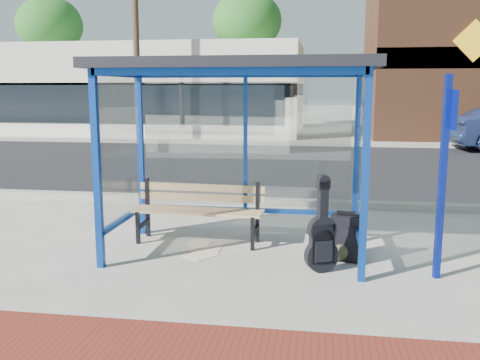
% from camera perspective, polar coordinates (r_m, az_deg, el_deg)
% --- Properties ---
extents(ground, '(120.00, 120.00, 0.00)m').
position_cam_1_polar(ground, '(6.87, -0.34, -7.86)').
color(ground, '#B2ADA0').
rests_on(ground, ground).
extents(brick_paver_strip, '(60.00, 1.00, 0.01)m').
position_cam_1_polar(brick_paver_strip, '(4.51, -5.88, -17.72)').
color(brick_paver_strip, maroon).
rests_on(brick_paver_strip, ground).
extents(curb_near, '(60.00, 0.25, 0.12)m').
position_cam_1_polar(curb_near, '(9.64, 2.41, -2.33)').
color(curb_near, gray).
rests_on(curb_near, ground).
extents(street_asphalt, '(60.00, 10.00, 0.00)m').
position_cam_1_polar(street_asphalt, '(14.65, 4.65, 1.60)').
color(street_asphalt, black).
rests_on(street_asphalt, ground).
extents(curb_far, '(60.00, 0.25, 0.12)m').
position_cam_1_polar(curb_far, '(19.70, 5.75, 3.86)').
color(curb_far, gray).
rests_on(curb_far, ground).
extents(far_sidewalk, '(60.00, 4.00, 0.01)m').
position_cam_1_polar(far_sidewalk, '(21.59, 6.03, 4.22)').
color(far_sidewalk, '#B2ADA0').
rests_on(far_sidewalk, ground).
extents(bus_shelter, '(3.30, 1.80, 2.42)m').
position_cam_1_polar(bus_shelter, '(6.62, -0.26, 9.68)').
color(bus_shelter, '#0D3797').
rests_on(bus_shelter, ground).
extents(storefront_white, '(18.00, 6.04, 4.00)m').
position_cam_1_polar(storefront_white, '(26.43, -13.69, 9.35)').
color(storefront_white, silver).
rests_on(storefront_white, ground).
extents(tree_left, '(3.60, 3.60, 7.03)m').
position_cam_1_polar(tree_left, '(32.37, -19.64, 15.23)').
color(tree_left, '#4C3826').
rests_on(tree_left, ground).
extents(tree_mid, '(3.60, 3.60, 7.03)m').
position_cam_1_polar(tree_mid, '(28.94, 0.77, 16.49)').
color(tree_mid, '#4C3826').
rests_on(tree_mid, ground).
extents(utility_pole_west, '(1.60, 0.24, 8.00)m').
position_cam_1_polar(utility_pole_west, '(21.17, -11.04, 15.12)').
color(utility_pole_west, '#4C3826').
rests_on(utility_pole_west, ground).
extents(bench, '(1.79, 0.50, 0.84)m').
position_cam_1_polar(bench, '(7.30, -4.41, -2.99)').
color(bench, black).
rests_on(bench, ground).
extents(guitar_bag, '(0.40, 0.26, 1.06)m').
position_cam_1_polar(guitar_bag, '(6.18, 8.72, -6.24)').
color(guitar_bag, black).
rests_on(guitar_bag, ground).
extents(suitcase, '(0.38, 0.28, 0.62)m').
position_cam_1_polar(suitcase, '(6.66, 11.18, -6.06)').
color(suitcase, black).
rests_on(suitcase, ground).
extents(backpack, '(0.34, 0.31, 0.38)m').
position_cam_1_polar(backpack, '(6.68, 10.71, -6.93)').
color(backpack, '#2F311B').
rests_on(backpack, ground).
extents(sign_post, '(0.13, 0.27, 2.23)m').
position_cam_1_polar(sign_post, '(6.14, 20.91, 1.38)').
color(sign_post, navy).
rests_on(sign_post, ground).
extents(newspaper_a, '(0.46, 0.48, 0.01)m').
position_cam_1_polar(newspaper_a, '(6.80, -4.20, -8.05)').
color(newspaper_a, white).
rests_on(newspaper_a, ground).
extents(newspaper_b, '(0.42, 0.33, 0.01)m').
position_cam_1_polar(newspaper_b, '(7.07, -3.77, -7.35)').
color(newspaper_b, white).
rests_on(newspaper_b, ground).
extents(newspaper_c, '(0.28, 0.36, 0.01)m').
position_cam_1_polar(newspaper_c, '(7.35, -4.28, -6.68)').
color(newspaper_c, white).
rests_on(newspaper_c, ground).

